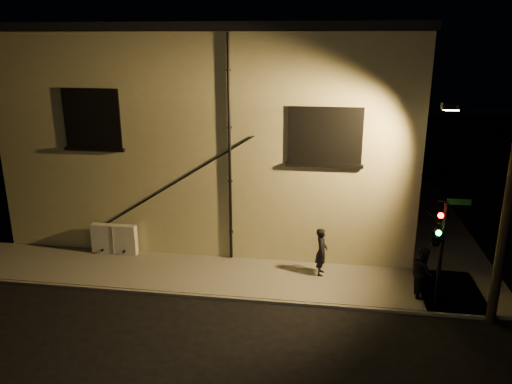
% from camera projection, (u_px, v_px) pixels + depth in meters
% --- Properties ---
extents(ground, '(90.00, 90.00, 0.00)m').
position_uv_depth(ground, '(268.00, 302.00, 16.29)').
color(ground, black).
extents(sidewalk, '(21.00, 16.00, 0.12)m').
position_uv_depth(sidewalk, '(311.00, 249.00, 20.25)').
color(sidewalk, '#66655C').
rests_on(sidewalk, ground).
extents(building, '(16.20, 12.23, 8.80)m').
position_uv_depth(building, '(230.00, 122.00, 23.92)').
color(building, '#C8C28F').
rests_on(building, ground).
extents(utility_cabinet, '(1.81, 0.30, 1.19)m').
position_uv_depth(utility_cabinet, '(114.00, 239.00, 19.55)').
color(utility_cabinet, silver).
rests_on(utility_cabinet, sidewalk).
extents(pedestrian_a, '(0.45, 0.66, 1.74)m').
position_uv_depth(pedestrian_a, '(321.00, 252.00, 17.72)').
color(pedestrian_a, black).
rests_on(pedestrian_a, sidewalk).
extents(pedestrian_b, '(0.66, 0.84, 1.69)m').
position_uv_depth(pedestrian_b, '(423.00, 272.00, 16.23)').
color(pedestrian_b, black).
rests_on(pedestrian_b, sidewalk).
extents(traffic_signal, '(1.26, 2.06, 3.50)m').
position_uv_depth(traffic_signal, '(437.00, 235.00, 15.28)').
color(traffic_signal, black).
rests_on(traffic_signal, sidewalk).
extents(streetlamp_pole, '(2.02, 1.38, 6.91)m').
position_uv_depth(streetlamp_pole, '(503.00, 205.00, 14.22)').
color(streetlamp_pole, black).
rests_on(streetlamp_pole, ground).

